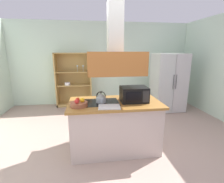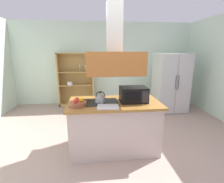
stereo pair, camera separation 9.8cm
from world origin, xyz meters
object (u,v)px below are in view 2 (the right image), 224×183
(fruit_bowl, at_px, (78,103))
(cutting_board, at_px, (108,107))
(refrigerator, at_px, (170,83))
(dish_cabinet, at_px, (76,83))
(microwave, at_px, (133,94))
(kettle, at_px, (100,98))

(fruit_bowl, bearing_deg, cutting_board, -13.35)
(refrigerator, height_order, fruit_bowl, refrigerator)
(dish_cabinet, relative_size, fruit_bowl, 6.21)
(cutting_board, bearing_deg, fruit_bowl, 166.65)
(microwave, xyz_separation_m, fruit_bowl, (-0.94, -0.14, -0.08))
(kettle, bearing_deg, refrigerator, 40.61)
(dish_cabinet, bearing_deg, fruit_bowl, -83.43)
(fruit_bowl, bearing_deg, refrigerator, 38.58)
(kettle, bearing_deg, microwave, -1.83)
(refrigerator, distance_m, kettle, 2.84)
(dish_cabinet, distance_m, fruit_bowl, 2.89)
(kettle, relative_size, microwave, 0.42)
(kettle, xyz_separation_m, microwave, (0.58, -0.02, 0.05))
(kettle, bearing_deg, fruit_bowl, -155.98)
(kettle, height_order, fruit_bowl, kettle)
(refrigerator, relative_size, dish_cabinet, 0.99)
(refrigerator, bearing_deg, kettle, -139.39)
(dish_cabinet, distance_m, kettle, 2.80)
(cutting_board, distance_m, fruit_bowl, 0.49)
(dish_cabinet, distance_m, cutting_board, 3.09)
(microwave, bearing_deg, kettle, 178.17)
(dish_cabinet, relative_size, kettle, 8.89)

